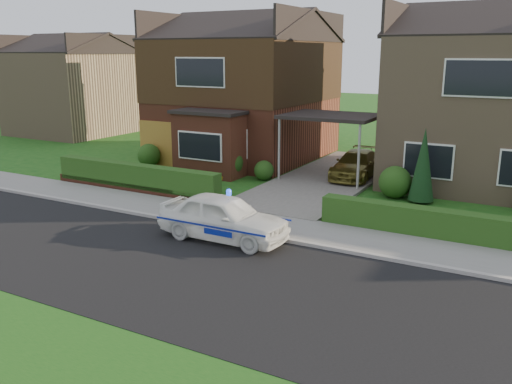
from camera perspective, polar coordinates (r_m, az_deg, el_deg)
The scene contains 23 objects.
ground at distance 13.97m, azimuth -9.05°, elevation -7.78°, with size 120.00×120.00×0.00m, color #174D14.
road at distance 13.97m, azimuth -9.05°, elevation -7.78°, with size 60.00×6.00×0.02m, color black.
kerb at distance 16.30m, azimuth -2.51°, elevation -4.09°, with size 60.00×0.16×0.12m, color #9E9993.
sidewalk at distance 17.16m, azimuth -0.69°, elevation -3.15°, with size 60.00×2.00×0.10m, color slate.
driveway at distance 23.21m, azimuth 7.71°, elevation 1.44°, with size 3.80×12.00×0.12m, color #666059.
house_left at distance 27.77m, azimuth -1.18°, elevation 11.52°, with size 7.50×9.53×7.25m.
house_right at distance 24.29m, azimuth 23.72°, elevation 9.55°, with size 7.50×8.06×7.25m.
carport_link at distance 22.73m, azimuth 7.89°, elevation 7.80°, with size 3.80×3.00×2.77m.
garage_door at distance 26.21m, azimuth -10.19°, elevation 5.04°, with size 2.20×0.10×2.10m, color olive.
dwarf_wall at distance 21.35m, azimuth -12.76°, elevation 0.39°, with size 7.70×0.25×0.36m, color brown.
hedge_left at distance 21.50m, azimuth -12.47°, elevation 0.01°, with size 7.50×0.55×0.90m, color #153E13.
hedge_right at distance 16.51m, azimuth 19.46°, elevation -4.91°, with size 7.50×0.55×0.80m, color #153E13.
shrub_left_far at distance 26.11m, azimuth -11.20°, elevation 3.82°, with size 1.08×1.08×1.08m, color #153E13.
shrub_left_mid at distance 23.33m, azimuth -2.98°, elevation 3.12°, with size 1.32×1.32×1.32m, color #153E13.
shrub_left_near at distance 22.85m, azimuth 0.84°, elevation 2.29°, with size 0.84×0.84×0.84m, color #153E13.
shrub_right_near at distance 20.66m, azimuth 14.43°, elevation 1.02°, with size 1.20×1.20×1.20m, color #153E13.
conifer_a at distance 20.11m, azimuth 17.16°, elevation 2.51°, with size 0.90×0.90×2.60m, color black.
neighbour_left at distance 38.43m, azimuth -18.50°, elevation 9.81°, with size 6.50×7.00×5.20m, color #95795B.
police_car at distance 15.54m, azimuth -3.45°, elevation -2.71°, with size 3.57×3.88×1.49m.
driveway_car at distance 23.24m, azimuth 10.53°, elevation 2.88°, with size 1.54×3.78×1.10m, color olive.
potted_plant_a at distance 21.66m, azimuth -9.77°, elevation 1.20°, with size 0.37×0.25×0.70m, color gray.
potted_plant_b at distance 20.90m, azimuth -3.98°, elevation 0.84°, with size 0.36×0.29×0.66m, color gray.
potted_plant_c at distance 21.74m, azimuth -11.00°, elevation 1.40°, with size 0.48×0.48×0.85m, color gray.
Camera 1 is at (8.05, -10.14, 5.25)m, focal length 38.00 mm.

